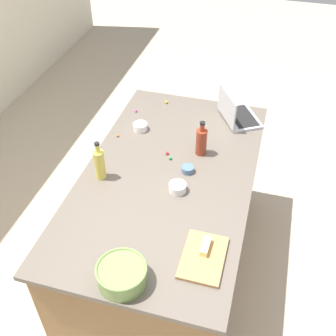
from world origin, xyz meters
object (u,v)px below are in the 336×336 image
(laptop, at_px, (236,114))
(bottle_oil, at_px, (100,164))
(cutting_board, at_px, (203,257))
(ramekin_small, at_px, (140,127))
(bottle_soy, at_px, (201,141))
(mixing_bowl_large, at_px, (122,274))
(butter_stick_left, at_px, (206,246))
(ramekin_medium, at_px, (178,188))
(ramekin_wide, at_px, (188,169))

(laptop, height_order, bottle_oil, bottle_oil)
(cutting_board, relative_size, ramekin_small, 3.10)
(bottle_soy, bearing_deg, mixing_bowl_large, 171.97)
(bottle_oil, bearing_deg, butter_stick_left, -117.40)
(ramekin_medium, relative_size, ramekin_wide, 1.35)
(bottle_soy, distance_m, ramekin_small, 0.48)
(butter_stick_left, bearing_deg, ramekin_small, 35.76)
(laptop, height_order, mixing_bowl_large, laptop)
(laptop, bearing_deg, mixing_bowl_large, 168.39)
(laptop, distance_m, ramekin_medium, 0.84)
(bottle_oil, relative_size, butter_stick_left, 2.31)
(bottle_soy, height_order, bottle_oil, bottle_oil)
(bottle_oil, bearing_deg, laptop, -39.61)
(mixing_bowl_large, height_order, butter_stick_left, mixing_bowl_large)
(ramekin_small, height_order, ramekin_wide, ramekin_small)
(bottle_oil, height_order, ramekin_medium, bottle_oil)
(bottle_soy, bearing_deg, ramekin_medium, 171.82)
(laptop, xyz_separation_m, cutting_board, (-1.23, -0.03, -0.04))
(cutting_board, bearing_deg, butter_stick_left, 0.00)
(bottle_soy, bearing_deg, cutting_board, -166.76)
(cutting_board, bearing_deg, ramekin_medium, 29.60)
(laptop, bearing_deg, bottle_soy, 160.33)
(laptop, relative_size, bottle_oil, 1.49)
(ramekin_medium, bearing_deg, ramekin_small, 37.83)
(bottle_soy, bearing_deg, ramekin_wide, 169.22)
(laptop, xyz_separation_m, ramekin_small, (-0.30, 0.61, -0.02))
(laptop, bearing_deg, ramekin_medium, 165.49)
(cutting_board, height_order, ramekin_small, ramekin_small)
(bottle_oil, xyz_separation_m, ramekin_medium, (0.01, -0.47, -0.08))
(ramekin_medium, bearing_deg, bottle_soy, -8.18)
(ramekin_small, relative_size, ramekin_medium, 0.96)
(cutting_board, xyz_separation_m, ramekin_wide, (0.60, 0.23, 0.01))
(laptop, xyz_separation_m, bottle_soy, (-0.44, 0.16, 0.05))
(laptop, distance_m, bottle_oil, 1.06)
(bottle_oil, relative_size, cutting_board, 0.85)
(ramekin_small, bearing_deg, mixing_bowl_large, -165.26)
(bottle_soy, xyz_separation_m, ramekin_wide, (-0.20, 0.04, -0.08))
(laptop, relative_size, ramekin_wide, 5.11)
(laptop, relative_size, ramekin_small, 3.93)
(cutting_board, bearing_deg, bottle_soy, 13.24)
(bottle_oil, xyz_separation_m, butter_stick_left, (-0.37, -0.71, -0.07))
(cutting_board, height_order, ramekin_medium, ramekin_medium)
(mixing_bowl_large, distance_m, ramekin_wide, 0.84)
(laptop, height_order, cutting_board, laptop)
(mixing_bowl_large, relative_size, ramekin_medium, 2.37)
(cutting_board, height_order, ramekin_wide, ramekin_wide)
(mixing_bowl_large, distance_m, cutting_board, 0.41)
(butter_stick_left, bearing_deg, bottle_soy, 14.08)
(bottle_soy, height_order, ramekin_medium, bottle_soy)
(mixing_bowl_large, distance_m, ramekin_medium, 0.66)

